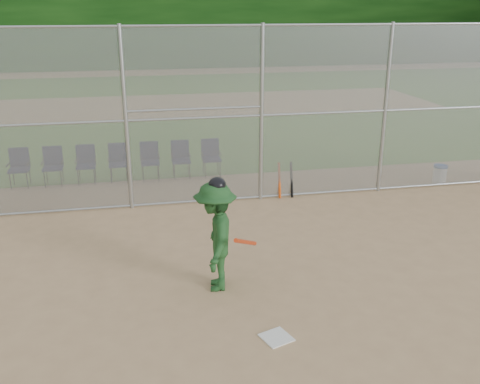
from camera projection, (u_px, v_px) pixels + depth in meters
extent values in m
plane|color=tan|center=(273.00, 317.00, 7.89)|extent=(100.00, 100.00, 0.00)
plane|color=#35661E|center=(173.00, 105.00, 24.54)|extent=(100.00, 100.00, 0.00)
plane|color=tan|center=(173.00, 105.00, 24.54)|extent=(24.00, 24.00, 0.00)
cube|color=gray|center=(218.00, 117.00, 11.85)|extent=(16.00, 0.02, 4.00)
cylinder|color=#9EA3A8|center=(216.00, 25.00, 11.21)|extent=(16.00, 0.05, 0.05)
cube|color=silver|center=(276.00, 337.00, 7.39)|extent=(0.49, 0.49, 0.02)
imported|color=#1C471F|center=(216.00, 236.00, 8.44)|extent=(0.85, 1.26, 1.80)
ellipsoid|color=black|center=(215.00, 184.00, 8.15)|extent=(0.27, 0.30, 0.23)
cylinder|color=#EA3D16|center=(246.00, 242.00, 8.13)|extent=(0.50, 0.69, 0.43)
cylinder|color=white|center=(440.00, 175.00, 13.84)|extent=(0.34, 0.34, 0.40)
cylinder|color=#24499C|center=(441.00, 166.00, 13.77)|extent=(0.36, 0.36, 0.05)
cylinder|color=#D84C14|center=(279.00, 180.00, 12.68)|extent=(0.06, 0.24, 0.84)
cylinder|color=black|center=(292.00, 180.00, 12.74)|extent=(0.06, 0.27, 0.84)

